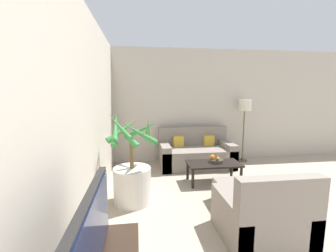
# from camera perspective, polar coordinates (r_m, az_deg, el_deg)

# --- Properties ---
(wall_back) EXTENTS (8.63, 0.06, 2.70)m
(wall_back) POSITION_cam_1_polar(r_m,az_deg,el_deg) (6.13, 21.01, 4.97)
(wall_back) COLOR #BCB2A3
(wall_back) RESTS_ON ground_plane
(wall_left) EXTENTS (0.06, 7.62, 2.70)m
(wall_left) POSITION_cam_1_polar(r_m,az_deg,el_deg) (2.44, -22.24, 0.55)
(wall_left) COLOR #BCB2A3
(wall_left) RESTS_ON ground_plane
(television) EXTENTS (0.18, 1.04, 0.54)m
(television) POSITION_cam_1_polar(r_m,az_deg,el_deg) (1.52, -18.95, -25.83)
(television) COLOR black
(television) RESTS_ON tv_console
(potted_palm) EXTENTS (0.81, 0.82, 1.40)m
(potted_palm) POSITION_cam_1_polar(r_m,az_deg,el_deg) (3.50, -9.08, -12.40)
(potted_palm) COLOR beige
(potted_palm) RESTS_ON ground_plane
(sofa_loveseat) EXTENTS (1.64, 0.87, 0.86)m
(sofa_loveseat) POSITION_cam_1_polar(r_m,az_deg,el_deg) (5.21, 7.02, -6.96)
(sofa_loveseat) COLOR gray
(sofa_loveseat) RESTS_ON ground_plane
(floor_lamp) EXTENTS (0.29, 0.29, 1.50)m
(floor_lamp) POSITION_cam_1_polar(r_m,az_deg,el_deg) (5.65, 18.87, 3.94)
(floor_lamp) COLOR brown
(floor_lamp) RESTS_ON ground_plane
(coffee_table) EXTENTS (0.98, 0.51, 0.37)m
(coffee_table) POSITION_cam_1_polar(r_m,az_deg,el_deg) (4.31, 11.52, -9.80)
(coffee_table) COLOR black
(coffee_table) RESTS_ON ground_plane
(fruit_bowl) EXTENTS (0.26, 0.26, 0.05)m
(fruit_bowl) POSITION_cam_1_polar(r_m,az_deg,el_deg) (4.34, 12.15, -8.62)
(fruit_bowl) COLOR #42382D
(fruit_bowl) RESTS_ON coffee_table
(apple_red) EXTENTS (0.07, 0.07, 0.07)m
(apple_red) POSITION_cam_1_polar(r_m,az_deg,el_deg) (4.32, 12.37, -7.83)
(apple_red) COLOR red
(apple_red) RESTS_ON fruit_bowl
(apple_green) EXTENTS (0.06, 0.06, 0.06)m
(apple_green) POSITION_cam_1_polar(r_m,az_deg,el_deg) (4.25, 12.55, -8.13)
(apple_green) COLOR olive
(apple_green) RESTS_ON fruit_bowl
(orange_fruit) EXTENTS (0.09, 0.09, 0.09)m
(orange_fruit) POSITION_cam_1_polar(r_m,az_deg,el_deg) (4.31, 11.22, -7.71)
(orange_fruit) COLOR orange
(orange_fruit) RESTS_ON fruit_bowl
(armchair) EXTENTS (0.91, 0.81, 0.85)m
(armchair) POSITION_cam_1_polar(r_m,az_deg,el_deg) (2.94, 22.89, -20.44)
(armchair) COLOR gray
(armchair) RESTS_ON ground_plane
(ottoman) EXTENTS (0.54, 0.55, 0.35)m
(ottoman) POSITION_cam_1_polar(r_m,az_deg,el_deg) (3.61, 16.84, -16.24)
(ottoman) COLOR gray
(ottoman) RESTS_ON ground_plane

